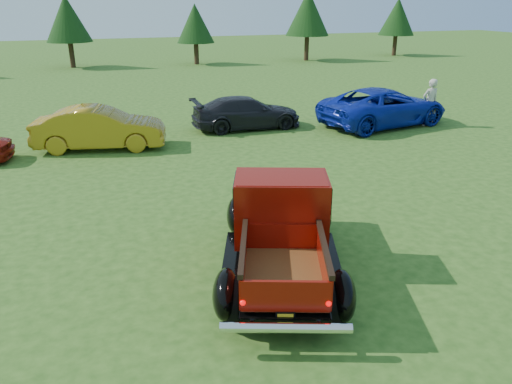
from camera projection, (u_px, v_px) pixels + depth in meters
The scene contains 10 objects.
ground at pixel (239, 245), 10.15m from camera, with size 120.00×120.00×0.00m, color #2A5117.
tree_mid_left at pixel (67, 19), 35.31m from camera, with size 3.20×3.20×5.00m.
tree_mid_right at pixel (195, 23), 37.34m from camera, with size 2.82×2.82×4.40m.
tree_east at pixel (308, 13), 39.41m from camera, with size 3.46×3.46×5.40m.
tree_far_east at pixel (397, 17), 43.20m from camera, with size 3.07×3.07×4.80m.
pickup_truck at pixel (281, 223), 9.17m from camera, with size 3.44×4.97×1.73m.
show_car_yellow at pixel (100, 128), 16.45m from camera, with size 1.47×4.22×1.39m, color #AA7D16.
show_car_grey at pixel (247, 113), 19.11m from camera, with size 1.70×4.19×1.22m, color black.
show_car_blue at pixel (384, 107), 19.52m from camera, with size 2.44×5.29×1.47m, color #0E21A1.
spectator at pixel (430, 103), 19.38m from camera, with size 0.67×0.44×1.83m, color #BBB4A2.
Camera 1 is at (-2.65, -8.69, 4.67)m, focal length 35.00 mm.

